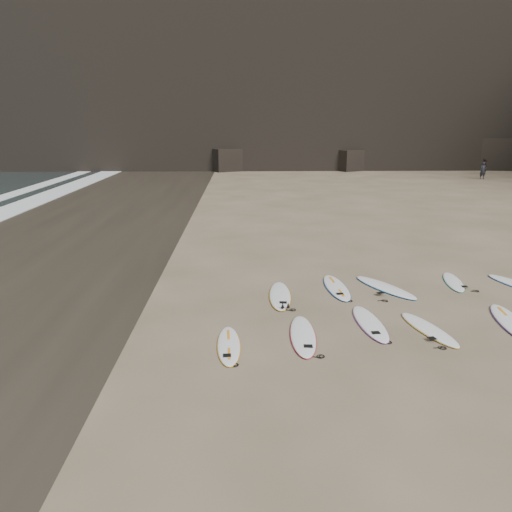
{
  "coord_description": "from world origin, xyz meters",
  "views": [
    {
      "loc": [
        -4.11,
        -12.49,
        5.32
      ],
      "look_at": [
        -3.68,
        1.74,
        1.5
      ],
      "focal_mm": 35.0,
      "sensor_mm": 36.0,
      "label": 1
    }
  ],
  "objects": [
    {
      "name": "surfboard_8",
      "position": [
        3.16,
        3.57,
        0.04
      ],
      "size": [
        0.95,
        2.28,
        0.08
      ],
      "primitive_type": "ellipsoid",
      "rotation": [
        0.0,
        0.0,
        -0.19
      ],
      "color": "white",
      "rests_on": "ground"
    },
    {
      "name": "surfboard_6",
      "position": [
        -0.97,
        3.08,
        0.05
      ],
      "size": [
        0.76,
        2.73,
        0.1
      ],
      "primitive_type": "ellipsoid",
      "rotation": [
        0.0,
        0.0,
        0.04
      ],
      "color": "white",
      "rests_on": "ground"
    },
    {
      "name": "surfboard_0",
      "position": [
        -4.44,
        -1.23,
        0.04
      ],
      "size": [
        0.63,
        2.29,
        0.08
      ],
      "primitive_type": "ellipsoid",
      "rotation": [
        0.0,
        0.0,
        0.04
      ],
      "color": "white",
      "rests_on": "ground"
    },
    {
      "name": "person_b",
      "position": [
        21.54,
        39.8,
        0.81
      ],
      "size": [
        0.98,
        0.99,
        1.61
      ],
      "primitive_type": "imported",
      "rotation": [
        0.0,
        0.0,
        5.44
      ],
      "color": "black",
      "rests_on": "ground"
    },
    {
      "name": "surfboard_4",
      "position": [
        3.25,
        -0.02,
        0.05
      ],
      "size": [
        1.1,
        2.83,
        0.1
      ],
      "primitive_type": "ellipsoid",
      "rotation": [
        0.0,
        0.0,
        -0.16
      ],
      "color": "white",
      "rests_on": "ground"
    },
    {
      "name": "surfboard_5",
      "position": [
        -2.9,
        2.34,
        0.05
      ],
      "size": [
        0.78,
        2.72,
        0.1
      ],
      "primitive_type": "ellipsoid",
      "rotation": [
        0.0,
        0.0,
        -0.05
      ],
      "color": "white",
      "rests_on": "ground"
    },
    {
      "name": "wet_sand",
      "position": [
        -13.0,
        10.0,
        0.0
      ],
      "size": [
        12.0,
        200.0,
        0.01
      ],
      "primitive_type": "cube",
      "color": "#383026",
      "rests_on": "ground"
    },
    {
      "name": "surfboard_2",
      "position": [
        -0.63,
        0.03,
        0.05
      ],
      "size": [
        0.74,
        2.62,
        0.09
      ],
      "primitive_type": "ellipsoid",
      "rotation": [
        0.0,
        0.0,
        0.05
      ],
      "color": "white",
      "rests_on": "ground"
    },
    {
      "name": "surfboard_1",
      "position": [
        -2.55,
        -0.71,
        0.05
      ],
      "size": [
        0.77,
        2.65,
        0.09
      ],
      "primitive_type": "ellipsoid",
      "rotation": [
        0.0,
        0.0,
        -0.05
      ],
      "color": "white",
      "rests_on": "ground"
    },
    {
      "name": "person_a",
      "position": [
        19.27,
        35.38,
        0.82
      ],
      "size": [
        0.61,
        0.42,
        1.65
      ],
      "primitive_type": "imported",
      "rotation": [
        0.0,
        0.0,
        6.25
      ],
      "color": "black",
      "rests_on": "ground"
    },
    {
      "name": "surfboard_3",
      "position": [
        0.83,
        -0.41,
        0.04
      ],
      "size": [
        1.16,
        2.49,
        0.09
      ],
      "primitive_type": "ellipsoid",
      "rotation": [
        0.0,
        0.0,
        0.25
      ],
      "color": "white",
      "rests_on": "ground"
    },
    {
      "name": "ground",
      "position": [
        0.0,
        0.0,
        0.0
      ],
      "size": [
        240.0,
        240.0,
        0.0
      ],
      "primitive_type": "plane",
      "color": "#897559",
      "rests_on": "ground"
    },
    {
      "name": "surfboard_7",
      "position": [
        0.64,
        3.04,
        0.05
      ],
      "size": [
        1.84,
        2.76,
        0.1
      ],
      "primitive_type": "ellipsoid",
      "rotation": [
        0.0,
        0.0,
        0.47
      ],
      "color": "white",
      "rests_on": "ground"
    }
  ]
}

